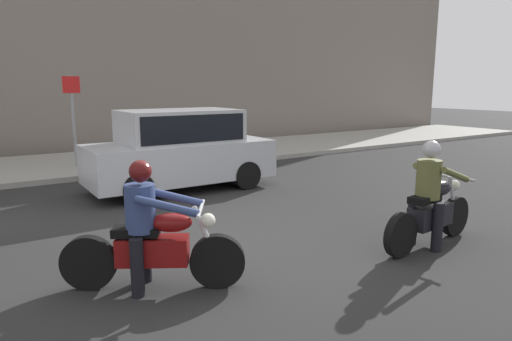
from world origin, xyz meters
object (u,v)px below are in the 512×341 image
motorcycle_with_rider_olive (431,203)px  motorcycle_with_rider_denim_blue (151,237)px  street_sign_post (73,112)px  parked_hatchback_silver (180,149)px

motorcycle_with_rider_olive → motorcycle_with_rider_denim_blue: motorcycle_with_rider_olive is taller
motorcycle_with_rider_olive → motorcycle_with_rider_denim_blue: size_ratio=1.11×
motorcycle_with_rider_denim_blue → street_sign_post: 8.26m
motorcycle_with_rider_denim_blue → parked_hatchback_silver: parked_hatchback_silver is taller
motorcycle_with_rider_denim_blue → parked_hatchback_silver: size_ratio=0.46×
motorcycle_with_rider_denim_blue → motorcycle_with_rider_olive: bearing=-12.2°
motorcycle_with_rider_denim_blue → parked_hatchback_silver: 5.12m
motorcycle_with_rider_olive → street_sign_post: size_ratio=0.85×
motorcycle_with_rider_olive → parked_hatchback_silver: (-1.54, 5.38, 0.30)m
motorcycle_with_rider_olive → parked_hatchback_silver: 5.60m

